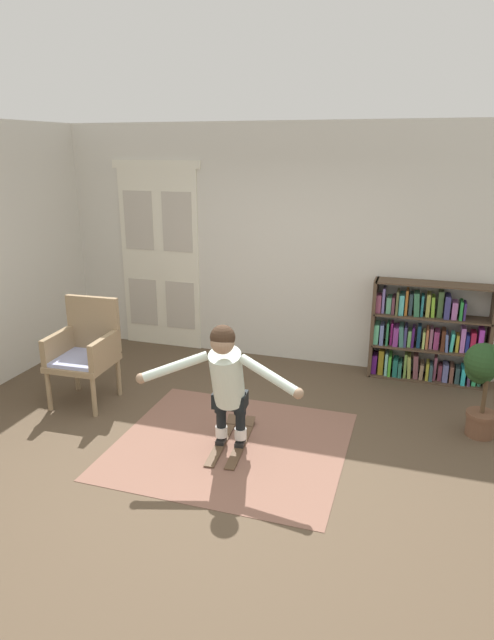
{
  "coord_description": "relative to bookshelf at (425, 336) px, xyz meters",
  "views": [
    {
      "loc": [
        1.51,
        -3.9,
        2.61
      ],
      "look_at": [
        0.01,
        0.79,
        1.05
      ],
      "focal_mm": 30.77,
      "sensor_mm": 36.0,
      "label": 1
    }
  ],
  "objects": [
    {
      "name": "ground_plane",
      "position": [
        -1.65,
        -2.39,
        -0.53
      ],
      "size": [
        7.2,
        7.2,
        0.0
      ],
      "primitive_type": "plane",
      "color": "brown"
    },
    {
      "name": "back_wall",
      "position": [
        -1.65,
        0.21,
        0.92
      ],
      "size": [
        6.0,
        0.1,
        2.9
      ],
      "primitive_type": "cube",
      "color": "beige",
      "rests_on": "ground"
    },
    {
      "name": "double_door",
      "position": [
        -3.41,
        0.15,
        0.7
      ],
      "size": [
        1.22,
        0.05,
        2.45
      ],
      "color": "silver",
      "rests_on": "ground"
    },
    {
      "name": "rug",
      "position": [
        -1.64,
        -2.1,
        -0.53
      ],
      "size": [
        2.07,
        1.89,
        0.01
      ],
      "primitive_type": "cube",
      "color": "#835A4A",
      "rests_on": "ground"
    },
    {
      "name": "bookshelf",
      "position": [
        0.0,
        0.0,
        0.0
      ],
      "size": [
        1.32,
        0.3,
        1.16
      ],
      "color": "#4C3A2A",
      "rests_on": "ground"
    },
    {
      "name": "wicker_chair",
      "position": [
        -3.41,
        -1.67,
        0.05
      ],
      "size": [
        0.62,
        0.62,
        1.1
      ],
      "color": "#967C5A",
      "rests_on": "ground"
    },
    {
      "name": "potted_plant",
      "position": [
        0.52,
        -1.21,
        0.07
      ],
      "size": [
        0.39,
        0.41,
        0.94
      ],
      "color": "brown",
      "rests_on": "ground"
    },
    {
      "name": "skis_pair",
      "position": [
        -1.64,
        -2.07,
        -0.51
      ],
      "size": [
        0.35,
        0.89,
        0.07
      ],
      "color": "brown",
      "rests_on": "rug"
    },
    {
      "name": "person_skier",
      "position": [
        -1.63,
        -2.23,
        0.2
      ],
      "size": [
        1.4,
        0.65,
        1.16
      ],
      "color": "white",
      "rests_on": "skis_pair"
    }
  ]
}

